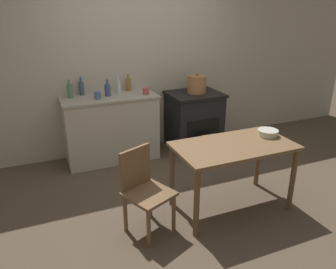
{
  "coord_description": "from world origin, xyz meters",
  "views": [
    {
      "loc": [
        -1.43,
        -2.99,
        2.06
      ],
      "look_at": [
        0.0,
        0.43,
        0.6
      ],
      "focal_mm": 35.0,
      "sensor_mm": 36.0,
      "label": 1
    }
  ],
  "objects_px": {
    "bottle_far_left": "(107,90)",
    "bottle_mid_left": "(129,84)",
    "work_table": "(233,154)",
    "cup_center_right": "(98,95)",
    "stock_pot": "(197,84)",
    "flour_sack": "(210,148)",
    "cup_mid_right": "(146,91)",
    "stove": "(194,120)",
    "bottle_center_left": "(118,86)",
    "chair": "(144,188)",
    "mixing_bowl_large": "(268,132)",
    "bottle_center": "(81,88)",
    "bottle_left": "(70,91)"
  },
  "relations": [
    {
      "from": "bottle_mid_left",
      "to": "chair",
      "type": "bearing_deg",
      "value": -102.78
    },
    {
      "from": "stove",
      "to": "bottle_mid_left",
      "type": "height_order",
      "value": "bottle_mid_left"
    },
    {
      "from": "bottle_far_left",
      "to": "cup_center_right",
      "type": "distance_m",
      "value": 0.19
    },
    {
      "from": "flour_sack",
      "to": "bottle_center",
      "type": "relative_size",
      "value": 1.38
    },
    {
      "from": "cup_center_right",
      "to": "mixing_bowl_large",
      "type": "bearing_deg",
      "value": -45.98
    },
    {
      "from": "stock_pot",
      "to": "bottle_mid_left",
      "type": "xyz_separation_m",
      "value": [
        -0.97,
        0.26,
        0.03
      ]
    },
    {
      "from": "bottle_center",
      "to": "cup_center_right",
      "type": "bearing_deg",
      "value": -60.49
    },
    {
      "from": "cup_center_right",
      "to": "work_table",
      "type": "bearing_deg",
      "value": -57.41
    },
    {
      "from": "stove",
      "to": "bottle_left",
      "type": "xyz_separation_m",
      "value": [
        -1.76,
        0.17,
        0.58
      ]
    },
    {
      "from": "work_table",
      "to": "bottle_mid_left",
      "type": "relative_size",
      "value": 5.13
    },
    {
      "from": "cup_mid_right",
      "to": "bottle_center_left",
      "type": "bearing_deg",
      "value": 149.02
    },
    {
      "from": "flour_sack",
      "to": "mixing_bowl_large",
      "type": "relative_size",
      "value": 1.56
    },
    {
      "from": "bottle_center_left",
      "to": "bottle_center",
      "type": "distance_m",
      "value": 0.5
    },
    {
      "from": "bottle_left",
      "to": "bottle_center_left",
      "type": "relative_size",
      "value": 0.93
    },
    {
      "from": "bottle_left",
      "to": "mixing_bowl_large",
      "type": "bearing_deg",
      "value": -43.87
    },
    {
      "from": "stove",
      "to": "bottle_center_left",
      "type": "height_order",
      "value": "bottle_center_left"
    },
    {
      "from": "chair",
      "to": "mixing_bowl_large",
      "type": "height_order",
      "value": "chair"
    },
    {
      "from": "bottle_mid_left",
      "to": "bottle_center_left",
      "type": "distance_m",
      "value": 0.19
    },
    {
      "from": "bottle_far_left",
      "to": "bottle_mid_left",
      "type": "relative_size",
      "value": 0.93
    },
    {
      "from": "flour_sack",
      "to": "cup_mid_right",
      "type": "xyz_separation_m",
      "value": [
        -0.79,
        0.48,
        0.79
      ]
    },
    {
      "from": "work_table",
      "to": "stock_pot",
      "type": "height_order",
      "value": "stock_pot"
    },
    {
      "from": "flour_sack",
      "to": "bottle_far_left",
      "type": "bearing_deg",
      "value": 155.66
    },
    {
      "from": "bottle_center_left",
      "to": "cup_center_right",
      "type": "xyz_separation_m",
      "value": [
        -0.33,
        -0.19,
        -0.05
      ]
    },
    {
      "from": "cup_mid_right",
      "to": "cup_center_right",
      "type": "bearing_deg",
      "value": 179.18
    },
    {
      "from": "cup_center_right",
      "to": "cup_mid_right",
      "type": "height_order",
      "value": "cup_center_right"
    },
    {
      "from": "mixing_bowl_large",
      "to": "bottle_far_left",
      "type": "relative_size",
      "value": 0.99
    },
    {
      "from": "bottle_mid_left",
      "to": "bottle_far_left",
      "type": "bearing_deg",
      "value": -152.63
    },
    {
      "from": "bottle_far_left",
      "to": "work_table",
      "type": "bearing_deg",
      "value": -62.8
    },
    {
      "from": "work_table",
      "to": "bottle_center_left",
      "type": "height_order",
      "value": "bottle_center_left"
    },
    {
      "from": "bottle_mid_left",
      "to": "cup_mid_right",
      "type": "distance_m",
      "value": 0.33
    },
    {
      "from": "cup_center_right",
      "to": "cup_mid_right",
      "type": "relative_size",
      "value": 1.12
    },
    {
      "from": "work_table",
      "to": "cup_center_right",
      "type": "distance_m",
      "value": 1.97
    },
    {
      "from": "chair",
      "to": "bottle_far_left",
      "type": "height_order",
      "value": "bottle_far_left"
    },
    {
      "from": "mixing_bowl_large",
      "to": "chair",
      "type": "bearing_deg",
      "value": -178.03
    },
    {
      "from": "chair",
      "to": "bottle_center_left",
      "type": "relative_size",
      "value": 3.18
    },
    {
      "from": "flour_sack",
      "to": "stock_pot",
      "type": "height_order",
      "value": "stock_pot"
    },
    {
      "from": "bottle_center_left",
      "to": "chair",
      "type": "bearing_deg",
      "value": -98.15
    },
    {
      "from": "bottle_center",
      "to": "flour_sack",
      "type": "bearing_deg",
      "value": -25.59
    },
    {
      "from": "flour_sack",
      "to": "bottle_far_left",
      "type": "relative_size",
      "value": 1.54
    },
    {
      "from": "work_table",
      "to": "cup_center_right",
      "type": "height_order",
      "value": "cup_center_right"
    },
    {
      "from": "flour_sack",
      "to": "bottle_left",
      "type": "bearing_deg",
      "value": 158.8
    },
    {
      "from": "stove",
      "to": "chair",
      "type": "bearing_deg",
      "value": -129.67
    },
    {
      "from": "stock_pot",
      "to": "cup_center_right",
      "type": "distance_m",
      "value": 1.47
    },
    {
      "from": "flour_sack",
      "to": "mixing_bowl_large",
      "type": "bearing_deg",
      "value": -86.54
    },
    {
      "from": "work_table",
      "to": "bottle_left",
      "type": "relative_size",
      "value": 5.1
    },
    {
      "from": "bottle_far_left",
      "to": "cup_center_right",
      "type": "relative_size",
      "value": 2.24
    },
    {
      "from": "chair",
      "to": "flour_sack",
      "type": "height_order",
      "value": "chair"
    },
    {
      "from": "stock_pot",
      "to": "cup_mid_right",
      "type": "relative_size",
      "value": 3.24
    },
    {
      "from": "work_table",
      "to": "cup_mid_right",
      "type": "xyz_separation_m",
      "value": [
        -0.38,
        1.62,
        0.33
      ]
    },
    {
      "from": "chair",
      "to": "bottle_center_left",
      "type": "distance_m",
      "value": 1.92
    }
  ]
}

